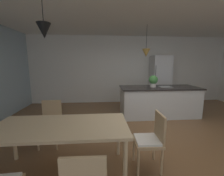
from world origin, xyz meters
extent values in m
cube|color=brown|center=(0.00, 0.00, -0.02)|extent=(10.00, 8.40, 0.04)
cube|color=white|center=(0.00, 3.26, 1.35)|extent=(10.00, 0.12, 2.70)
cube|color=#D1B284|center=(-1.80, -0.77, 0.72)|extent=(1.90, 0.88, 0.04)
cylinder|color=#D1B284|center=(-2.67, -0.42, 0.36)|extent=(0.06, 0.06, 0.72)
cylinder|color=#D1B284|center=(-0.93, -0.42, 0.36)|extent=(0.06, 0.06, 0.72)
cylinder|color=#D1B284|center=(-0.93, -1.13, 0.36)|extent=(0.06, 0.06, 0.72)
cube|color=tan|center=(-2.22, -0.02, 0.43)|extent=(0.40, 0.40, 0.04)
cube|color=white|center=(-2.22, -0.02, 0.47)|extent=(0.36, 0.36, 0.03)
cube|color=tan|center=(-2.22, 0.16, 0.66)|extent=(0.38, 0.03, 0.42)
cylinder|color=tan|center=(-2.06, -0.19, 0.21)|extent=(0.04, 0.04, 0.41)
cylinder|color=tan|center=(-2.40, -0.18, 0.21)|extent=(0.04, 0.04, 0.41)
cylinder|color=tan|center=(-2.05, 0.15, 0.21)|extent=(0.04, 0.04, 0.41)
cylinder|color=tan|center=(-2.39, 0.16, 0.21)|extent=(0.04, 0.04, 0.41)
cube|color=tan|center=(-0.53, -0.77, 0.43)|extent=(0.41, 0.41, 0.04)
cube|color=white|center=(-0.53, -0.77, 0.47)|extent=(0.37, 0.37, 0.03)
cube|color=tan|center=(-0.35, -0.78, 0.66)|extent=(0.04, 0.38, 0.42)
cylinder|color=tan|center=(-0.70, -0.94, 0.21)|extent=(0.04, 0.04, 0.41)
cylinder|color=tan|center=(-0.69, -0.60, 0.21)|extent=(0.04, 0.04, 0.41)
cylinder|color=tan|center=(-0.36, -0.95, 0.21)|extent=(0.04, 0.04, 0.41)
cylinder|color=tan|center=(-0.35, -0.61, 0.21)|extent=(0.04, 0.04, 0.41)
cube|color=silver|center=(0.57, 1.47, 0.44)|extent=(2.30, 0.86, 0.88)
cube|color=black|center=(0.57, 1.47, 0.88)|extent=(2.36, 0.92, 0.04)
cube|color=gray|center=(0.76, 1.47, 0.91)|extent=(0.36, 0.30, 0.01)
cube|color=silver|center=(1.15, 2.86, 0.96)|extent=(0.72, 0.64, 1.92)
cylinder|color=#4C4C4C|center=(0.83, 2.52, 0.96)|extent=(0.02, 0.02, 1.15)
cone|color=black|center=(-1.93, -0.77, 2.01)|extent=(0.18, 0.18, 0.19)
cylinder|color=black|center=(0.11, 1.47, 2.36)|extent=(0.01, 0.01, 0.67)
cone|color=olive|center=(0.11, 1.47, 1.91)|extent=(0.24, 0.24, 0.22)
cylinder|color=beige|center=(0.36, 1.47, 0.96)|extent=(0.17, 0.17, 0.11)
sphere|color=#478C42|center=(0.36, 1.47, 1.12)|extent=(0.27, 0.27, 0.27)
camera|label=1|loc=(-1.22, -2.76, 1.60)|focal=23.26mm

